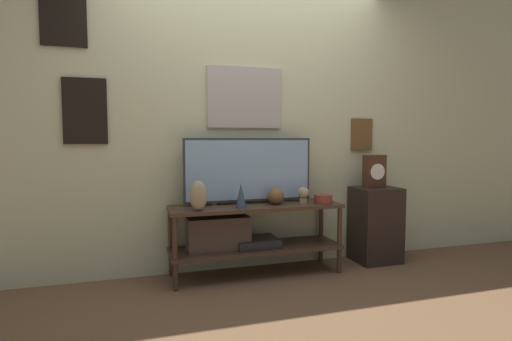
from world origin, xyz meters
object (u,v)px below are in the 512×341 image
mantel_clock (374,171)px  decorative_bust (303,194)px  television (249,170)px  vase_slim_bronze (241,196)px  vase_round_glass (276,196)px  vase_wide_bowl (323,199)px  vase_urn_stoneware (198,196)px

mantel_clock → decorative_bust: bearing=-174.1°
television → vase_slim_bronze: (-0.12, -0.20, -0.19)m
television → vase_round_glass: size_ratio=7.86×
television → vase_round_glass: (0.20, -0.11, -0.22)m
vase_wide_bowl → vase_round_glass: (-0.41, 0.07, 0.03)m
television → vase_wide_bowl: size_ratio=7.17×
vase_round_glass → decorative_bust: same height
television → vase_round_glass: bearing=-28.9°
vase_wide_bowl → vase_slim_bronze: vase_slim_bronze is taller
vase_urn_stoneware → television: bearing=24.8°
vase_round_glass → mantel_clock: (0.99, 0.05, 0.18)m
vase_urn_stoneware → mantel_clock: mantel_clock is taller
vase_wide_bowl → decorative_bust: (-0.16, 0.04, 0.04)m
television → decorative_bust: bearing=-17.4°
mantel_clock → vase_round_glass: bearing=-177.1°
television → mantel_clock: bearing=-3.0°
vase_round_glass → vase_wide_bowl: bearing=-10.0°
vase_slim_bronze → decorative_bust: (0.57, 0.06, -0.02)m
television → vase_urn_stoneware: bearing=-155.2°
decorative_bust → mantel_clock: bearing=5.9°
decorative_bust → mantel_clock: 0.77m
vase_wide_bowl → decorative_bust: decorative_bust is taller
television → vase_urn_stoneware: (-0.47, -0.22, -0.17)m
vase_urn_stoneware → vase_slim_bronze: size_ratio=1.18×
vase_round_glass → mantel_clock: bearing=2.9°
vase_wide_bowl → vase_slim_bronze: bearing=-178.4°
vase_urn_stoneware → decorative_bust: (0.91, 0.08, -0.04)m
vase_round_glass → mantel_clock: mantel_clock is taller
television → decorative_bust: television is taller
vase_wide_bowl → vase_urn_stoneware: 1.08m
vase_wide_bowl → mantel_clock: size_ratio=0.51×
vase_wide_bowl → vase_urn_stoneware: bearing=-178.3°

